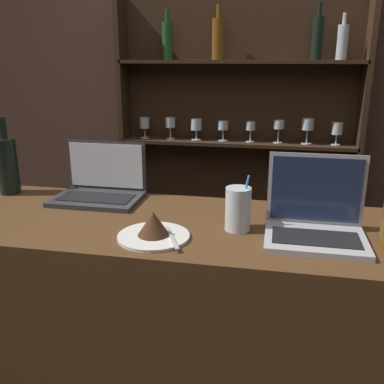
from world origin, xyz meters
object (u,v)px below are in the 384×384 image
(cake_plate, at_px, (154,229))
(water_glass, at_px, (238,209))
(laptop_near, at_px, (100,187))
(laptop_far, at_px, (315,220))
(wine_bottle_dark, at_px, (7,165))

(cake_plate, xyz_separation_m, water_glass, (0.24, 0.12, 0.04))
(laptop_near, height_order, cake_plate, laptop_near)
(laptop_far, xyz_separation_m, water_glass, (-0.24, 0.01, 0.01))
(cake_plate, relative_size, water_glass, 1.22)
(laptop_near, bearing_deg, wine_bottle_dark, -179.14)
(cake_plate, bearing_deg, laptop_near, 133.21)
(laptop_near, distance_m, cake_plate, 0.46)
(laptop_near, distance_m, water_glass, 0.60)
(cake_plate, height_order, water_glass, water_glass)
(laptop_far, distance_m, wine_bottle_dark, 1.21)
(cake_plate, distance_m, water_glass, 0.27)
(wine_bottle_dark, bearing_deg, cake_plate, -24.96)
(water_glass, bearing_deg, cake_plate, -154.30)
(laptop_near, xyz_separation_m, water_glass, (0.56, -0.21, 0.02))
(wine_bottle_dark, bearing_deg, water_glass, -12.42)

